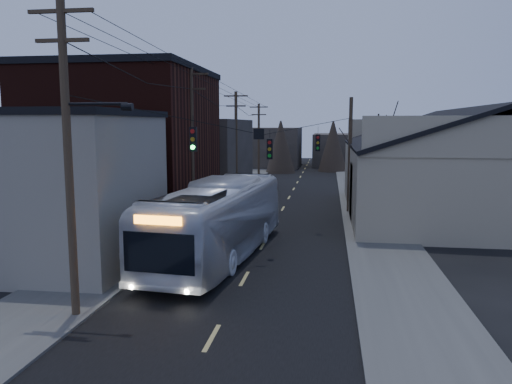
% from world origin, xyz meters
% --- Properties ---
extents(ground, '(160.00, 160.00, 0.00)m').
position_xyz_m(ground, '(0.00, 0.00, 0.00)').
color(ground, black).
rests_on(ground, ground).
extents(road_surface, '(9.00, 110.00, 0.02)m').
position_xyz_m(road_surface, '(0.00, 30.00, 0.01)').
color(road_surface, black).
rests_on(road_surface, ground).
extents(sidewalk_left, '(4.00, 110.00, 0.12)m').
position_xyz_m(sidewalk_left, '(-6.50, 30.00, 0.06)').
color(sidewalk_left, '#474744').
rests_on(sidewalk_left, ground).
extents(sidewalk_right, '(4.00, 110.00, 0.12)m').
position_xyz_m(sidewalk_right, '(6.50, 30.00, 0.06)').
color(sidewalk_right, '#474744').
rests_on(sidewalk_right, ground).
extents(building_clapboard, '(8.00, 8.00, 7.00)m').
position_xyz_m(building_clapboard, '(-9.00, 9.00, 3.50)').
color(building_clapboard, gray).
rests_on(building_clapboard, ground).
extents(building_brick, '(10.00, 12.00, 10.00)m').
position_xyz_m(building_brick, '(-10.00, 20.00, 5.00)').
color(building_brick, black).
rests_on(building_brick, ground).
extents(building_left_far, '(9.00, 14.00, 7.00)m').
position_xyz_m(building_left_far, '(-9.50, 36.00, 3.50)').
color(building_left_far, '#322E28').
rests_on(building_left_far, ground).
extents(warehouse, '(16.16, 20.60, 7.73)m').
position_xyz_m(warehouse, '(13.00, 25.00, 2.70)').
color(warehouse, gray).
rests_on(warehouse, ground).
extents(building_far_left, '(10.00, 12.00, 6.00)m').
position_xyz_m(building_far_left, '(-6.00, 65.00, 3.00)').
color(building_far_left, '#322E28').
rests_on(building_far_left, ground).
extents(building_far_right, '(12.00, 14.00, 5.00)m').
position_xyz_m(building_far_right, '(7.00, 70.00, 2.50)').
color(building_far_right, '#322E28').
rests_on(building_far_right, ground).
extents(bare_tree, '(0.40, 0.40, 7.20)m').
position_xyz_m(bare_tree, '(6.50, 20.00, 3.60)').
color(bare_tree, black).
rests_on(bare_tree, ground).
extents(utility_lines, '(11.24, 45.28, 10.50)m').
position_xyz_m(utility_lines, '(-3.11, 24.14, 4.95)').
color(utility_lines, '#382B1E').
rests_on(utility_lines, ground).
extents(bus, '(4.60, 13.86, 3.79)m').
position_xyz_m(bus, '(-1.82, 11.17, 1.89)').
color(bus, silver).
rests_on(bus, ground).
extents(parked_car, '(1.78, 4.74, 1.54)m').
position_xyz_m(parked_car, '(-3.14, 31.25, 0.77)').
color(parked_car, '#B4B8BC').
rests_on(parked_car, ground).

